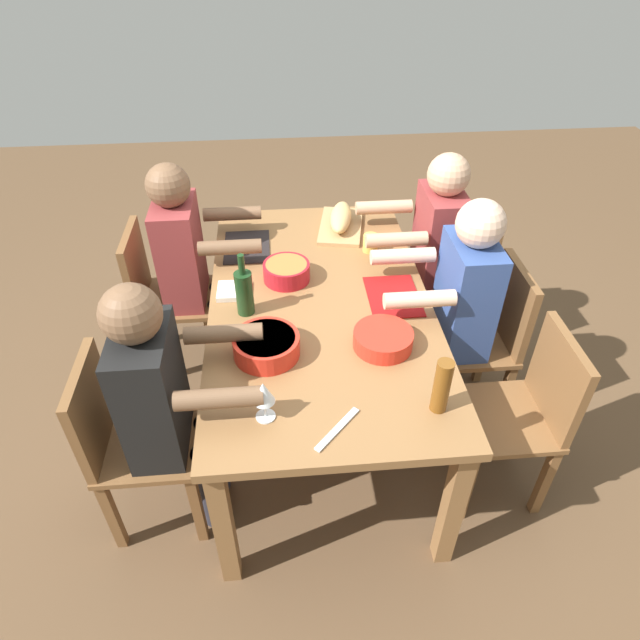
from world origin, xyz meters
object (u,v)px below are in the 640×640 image
(chair_far_right, at_px, (524,409))
(napkin_stack, at_px, (233,291))
(serving_bowl_greens, at_px, (266,344))
(diner_near_right, at_px, (165,396))
(serving_bowl_fruit, at_px, (286,271))
(chair_near_left, at_px, (161,293))
(chair_near_right, at_px, (127,437))
(cutting_board, at_px, (341,226))
(diner_far_left, at_px, (430,246))
(wine_bottle, at_px, (244,292))
(beer_bottle, at_px, (442,386))
(dining_table, at_px, (320,315))
(cup_far_left, at_px, (370,243))
(serving_bowl_pasta, at_px, (383,338))
(diner_far_center, at_px, (456,301))
(wine_glass, at_px, (264,394))
(bread_loaf, at_px, (341,217))
(diner_near_left, at_px, (190,257))
(chair_far_left, at_px, (457,278))
(chair_far_center, at_px, (486,334))

(chair_far_right, xyz_separation_m, napkin_stack, (-0.58, -1.20, 0.27))
(chair_far_right, xyz_separation_m, serving_bowl_greens, (-0.16, -1.06, 0.31))
(diner_near_right, xyz_separation_m, serving_bowl_fruit, (-0.67, 0.49, 0.09))
(chair_near_left, height_order, diner_near_right, diner_near_right)
(chair_far_right, bearing_deg, serving_bowl_fruit, -125.18)
(serving_bowl_greens, bearing_deg, chair_near_right, -74.65)
(serving_bowl_greens, distance_m, cutting_board, 1.06)
(diner_far_left, xyz_separation_m, cutting_board, (-0.16, -0.46, 0.05))
(diner_near_right, relative_size, wine_bottle, 4.14)
(wine_bottle, bearing_deg, beer_bottle, 47.79)
(dining_table, xyz_separation_m, chair_far_right, (0.49, 0.81, -0.18))
(dining_table, bearing_deg, cup_far_left, 143.98)
(chair_far_right, bearing_deg, serving_bowl_greens, -98.45)
(chair_near_left, height_order, cutting_board, chair_near_left)
(chair_near_left, height_order, wine_bottle, wine_bottle)
(chair_near_left, distance_m, wine_bottle, 0.81)
(serving_bowl_pasta, relative_size, napkin_stack, 1.72)
(chair_near_left, distance_m, diner_far_left, 1.46)
(diner_far_center, distance_m, serving_bowl_greens, 0.94)
(serving_bowl_greens, xyz_separation_m, wine_glass, (0.33, -0.01, 0.07))
(wine_glass, bearing_deg, dining_table, 159.24)
(beer_bottle, bearing_deg, bread_loaf, -171.85)
(diner_near_right, xyz_separation_m, chair_far_right, (0.00, 1.44, -0.21))
(serving_bowl_fruit, bearing_deg, chair_near_right, -45.02)
(chair_near_right, height_order, cutting_board, chair_near_right)
(dining_table, height_order, serving_bowl_greens, serving_bowl_greens)
(diner_far_left, height_order, bread_loaf, diner_far_left)
(wine_bottle, relative_size, napkin_stack, 2.07)
(diner_near_left, xyz_separation_m, beer_bottle, (1.17, 0.99, 0.15))
(chair_far_right, bearing_deg, chair_near_left, -121.07)
(chair_near_left, distance_m, chair_near_right, 0.98)
(chair_near_left, relative_size, napkin_stack, 6.07)
(chair_far_left, distance_m, serving_bowl_pasta, 1.05)
(beer_bottle, bearing_deg, cup_far_left, -176.32)
(chair_far_center, height_order, cup_far_left, chair_far_center)
(serving_bowl_pasta, relative_size, wine_glass, 1.45)
(serving_bowl_pasta, height_order, wine_bottle, wine_bottle)
(beer_bottle, bearing_deg, napkin_stack, -135.74)
(diner_near_right, height_order, serving_bowl_pasta, diner_near_right)
(beer_bottle, bearing_deg, chair_near_right, -98.98)
(diner_far_left, xyz_separation_m, serving_bowl_greens, (0.82, -0.87, 0.09))
(cutting_board, bearing_deg, diner_far_left, 71.09)
(chair_far_right, height_order, wine_glass, wine_glass)
(diner_near_left, distance_m, chair_far_left, 1.46)
(serving_bowl_greens, bearing_deg, diner_near_right, -67.99)
(diner_far_center, bearing_deg, diner_far_left, 180.00)
(serving_bowl_pasta, bearing_deg, diner_near_right, -79.22)
(chair_near_left, distance_m, wine_glass, 1.34)
(chair_near_right, bearing_deg, serving_bowl_greens, 105.35)
(chair_near_right, bearing_deg, napkin_stack, 144.01)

